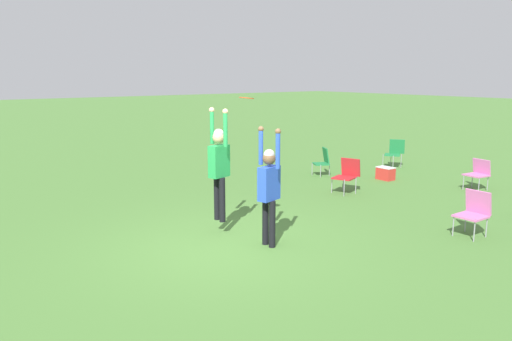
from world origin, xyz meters
TOP-DOWN VIEW (x-y plane):
  - ground_plane at (0.00, 0.00)m, footprint 120.00×120.00m
  - person_jumping at (-0.68, 0.26)m, footprint 0.58×0.46m
  - person_defending at (0.48, 0.57)m, footprint 0.59×0.47m
  - frisbee at (0.01, 0.42)m, footprint 0.27×0.27m
  - camping_chair_1 at (-3.12, 8.81)m, footprint 0.69×0.76m
  - camping_chair_2 at (-3.58, 5.94)m, footprint 0.59×0.65m
  - camping_chair_3 at (2.41, 4.11)m, footprint 0.51×0.55m
  - camping_chair_4 at (-1.52, 4.79)m, footprint 0.66×0.72m
  - camping_chair_5 at (0.36, 7.91)m, footprint 0.58×0.62m
  - cooler_box at (-1.99, 6.97)m, footprint 0.50×0.34m

SIDE VIEW (x-z plane):
  - ground_plane at x=0.00m, z-range 0.00..0.00m
  - cooler_box at x=-1.99m, z-range 0.00..0.38m
  - camping_chair_2 at x=-3.58m, z-range 0.05..0.91m
  - camping_chair_5 at x=0.36m, z-range 0.08..0.91m
  - camping_chair_3 at x=2.41m, z-range 0.07..0.95m
  - camping_chair_4 at x=-1.52m, z-range 0.07..0.99m
  - camping_chair_1 at x=-3.12m, z-range 0.08..1.02m
  - person_defending at x=0.48m, z-range 0.07..2.25m
  - person_jumping at x=-0.68m, z-range 0.33..2.55m
  - frisbee at x=0.01m, z-range 2.65..2.70m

